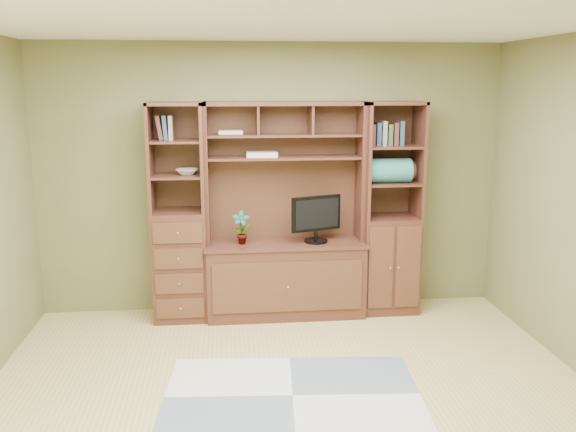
{
  "coord_description": "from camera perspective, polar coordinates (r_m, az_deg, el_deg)",
  "views": [
    {
      "loc": [
        -0.45,
        -3.88,
        2.21
      ],
      "look_at": [
        0.08,
        1.2,
        1.1
      ],
      "focal_mm": 38.0,
      "sensor_mm": 36.0,
      "label": 1
    }
  ],
  "objects": [
    {
      "name": "blanket_teal",
      "position": [
        5.87,
        9.48,
        4.22
      ],
      "size": [
        0.4,
        0.23,
        0.23
      ],
      "primitive_type": "cube",
      "color": "#2D7771",
      "rests_on": "right_tower"
    },
    {
      "name": "rug",
      "position": [
        4.58,
        0.43,
        -16.49
      ],
      "size": [
        1.93,
        1.37,
        0.01
      ],
      "primitive_type": "cube",
      "rotation": [
        0.0,
        0.0,
        -0.07
      ],
      "color": "#9DA3A3",
      "rests_on": "ground"
    },
    {
      "name": "bowl",
      "position": [
        5.72,
        -9.43,
        4.11
      ],
      "size": [
        0.21,
        0.21,
        0.05
      ],
      "primitive_type": "imported",
      "color": "beige",
      "rests_on": "left_tower"
    },
    {
      "name": "center_hutch",
      "position": [
        5.76,
        -0.26,
        0.4
      ],
      "size": [
        1.54,
        0.53,
        2.05
      ],
      "primitive_type": "cube",
      "color": "#472318",
      "rests_on": "ground"
    },
    {
      "name": "monitor",
      "position": [
        5.76,
        2.66,
        0.52
      ],
      "size": [
        0.55,
        0.38,
        0.62
      ],
      "primitive_type": "cube",
      "rotation": [
        0.0,
        0.0,
        0.33
      ],
      "color": "black",
      "rests_on": "center_hutch"
    },
    {
      "name": "magazines",
      "position": [
        5.75,
        -2.48,
        5.79
      ],
      "size": [
        0.29,
        0.21,
        0.04
      ],
      "primitive_type": "cube",
      "color": "beige",
      "rests_on": "center_hutch"
    },
    {
      "name": "blanket_red",
      "position": [
        6.04,
        10.48,
        4.18
      ],
      "size": [
        0.33,
        0.18,
        0.18
      ],
      "primitive_type": "cube",
      "color": "brown",
      "rests_on": "right_tower"
    },
    {
      "name": "room",
      "position": [
        4.01,
        0.62,
        -0.85
      ],
      "size": [
        4.6,
        4.1,
        2.64
      ],
      "color": "tan",
      "rests_on": "ground"
    },
    {
      "name": "right_tower",
      "position": [
        5.99,
        9.51,
        0.68
      ],
      "size": [
        0.55,
        0.45,
        2.05
      ],
      "primitive_type": "cube",
      "color": "#472318",
      "rests_on": "ground"
    },
    {
      "name": "left_tower",
      "position": [
        5.79,
        -10.19,
        0.27
      ],
      "size": [
        0.5,
        0.45,
        2.05
      ],
      "primitive_type": "cube",
      "color": "#472318",
      "rests_on": "ground"
    },
    {
      "name": "orchid",
      "position": [
        5.74,
        -4.4,
        -1.11
      ],
      "size": [
        0.17,
        0.11,
        0.31
      ],
      "primitive_type": "imported",
      "color": "#AD5A3A",
      "rests_on": "center_hutch"
    }
  ]
}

